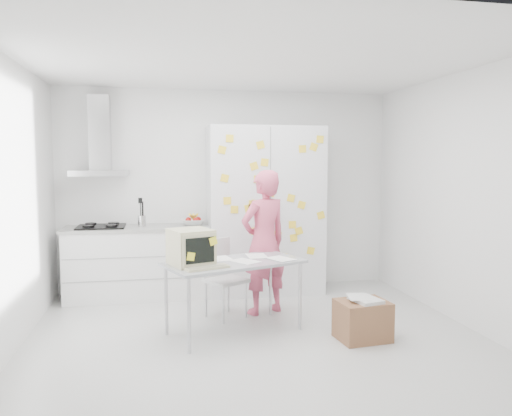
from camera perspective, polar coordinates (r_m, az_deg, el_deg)
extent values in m
cube|color=silver|center=(5.17, -0.02, -14.53)|extent=(4.50, 4.00, 0.02)
cube|color=white|center=(6.84, -3.23, 2.03)|extent=(4.50, 0.02, 2.70)
cube|color=white|center=(4.96, -26.43, 0.19)|extent=(0.02, 4.00, 2.70)
cube|color=white|center=(5.75, 22.59, 0.97)|extent=(0.02, 4.00, 2.70)
cube|color=white|center=(4.95, -0.02, 16.44)|extent=(4.50, 4.00, 0.02)
cube|color=white|center=(6.61, -13.25, -6.20)|extent=(1.80, 0.60, 0.88)
cube|color=gray|center=(6.28, -13.38, -5.50)|extent=(1.76, 0.01, 0.01)
cube|color=gray|center=(6.34, -13.32, -7.98)|extent=(1.76, 0.01, 0.01)
cube|color=#9E9E99|center=(6.53, -13.33, -2.24)|extent=(1.84, 0.63, 0.04)
cube|color=black|center=(6.56, -17.27, -2.08)|extent=(0.58, 0.50, 0.03)
cylinder|color=black|center=(6.46, -18.63, -1.97)|extent=(0.14, 0.14, 0.02)
cylinder|color=black|center=(6.42, -16.15, -1.94)|extent=(0.14, 0.14, 0.02)
cylinder|color=black|center=(6.69, -18.36, -1.71)|extent=(0.14, 0.14, 0.02)
cylinder|color=black|center=(6.66, -15.97, -1.68)|extent=(0.14, 0.14, 0.02)
cylinder|color=silver|center=(6.52, -12.91, -1.45)|extent=(0.10, 0.10, 0.14)
cylinder|color=black|center=(6.52, -13.06, -0.57)|extent=(0.01, 0.01, 0.30)
cylinder|color=black|center=(6.49, -12.78, -0.58)|extent=(0.01, 0.01, 0.30)
cylinder|color=black|center=(6.53, -12.88, -0.55)|extent=(0.01, 0.01, 0.30)
cube|color=black|center=(6.50, -13.09, 0.84)|extent=(0.05, 0.01, 0.07)
imported|color=white|center=(6.53, -7.20, -1.62)|extent=(0.31, 0.31, 0.08)
sphere|color=#B2140F|center=(6.54, -7.74, -1.38)|extent=(0.08, 0.08, 0.08)
sphere|color=#B2140F|center=(6.48, -6.91, -1.43)|extent=(0.08, 0.08, 0.08)
sphere|color=#B2140F|center=(6.57, -6.61, -1.33)|extent=(0.08, 0.08, 0.08)
cylinder|color=yellow|center=(6.54, -7.39, -0.98)|extent=(0.09, 0.17, 0.10)
cylinder|color=yellow|center=(6.54, -7.17, -0.97)|extent=(0.04, 0.17, 0.10)
cylinder|color=yellow|center=(6.55, -6.95, -0.97)|extent=(0.08, 0.17, 0.10)
cube|color=silver|center=(6.56, -17.39, 3.83)|extent=(0.70, 0.48, 0.07)
cube|color=silver|center=(6.69, -17.40, 8.14)|extent=(0.26, 0.24, 0.95)
cube|color=silver|center=(6.62, 1.03, -0.25)|extent=(1.50, 0.65, 2.20)
cube|color=slate|center=(6.30, 1.66, -0.54)|extent=(0.01, 0.01, 2.16)
cube|color=silver|center=(6.28, 1.14, -0.56)|extent=(0.02, 0.02, 0.30)
cube|color=silver|center=(6.31, 2.21, -0.54)|extent=(0.02, 0.02, 0.30)
cube|color=yellow|center=(6.37, 5.34, 6.74)|extent=(0.10, 0.00, 0.10)
cube|color=yellow|center=(6.42, 6.62, 6.94)|extent=(0.12, 0.00, 0.12)
cube|color=yellow|center=(6.48, 7.43, -0.83)|extent=(0.12, 0.00, 0.12)
cube|color=yellow|center=(6.24, -0.42, 0.44)|extent=(0.10, 0.00, 0.10)
cube|color=yellow|center=(6.28, 1.77, 1.77)|extent=(0.12, 0.00, 0.12)
cube|color=yellow|center=(6.42, 4.93, -2.63)|extent=(0.12, 0.00, 0.12)
cube|color=yellow|center=(6.29, -0.10, -2.68)|extent=(0.10, 0.00, 0.10)
cube|color=yellow|center=(6.24, 0.51, 7.23)|extent=(0.12, 0.00, 0.12)
cube|color=yellow|center=(6.36, 2.47, -3.12)|extent=(0.12, 0.00, 0.12)
cube|color=yellow|center=(6.39, 5.24, 0.35)|extent=(0.12, 0.00, 0.12)
cube|color=yellow|center=(6.39, 4.18, -1.91)|extent=(0.10, 0.00, 0.10)
cube|color=yellow|center=(6.22, -0.23, 4.81)|extent=(0.12, 0.00, 0.12)
cube|color=yellow|center=(6.21, -2.48, -0.18)|extent=(0.10, 0.00, 0.10)
cube|color=yellow|center=(6.19, -3.31, 0.83)|extent=(0.10, 0.00, 0.10)
cube|color=yellow|center=(6.16, -3.91, 6.65)|extent=(0.11, 0.00, 0.11)
cube|color=yellow|center=(6.36, 1.04, -5.15)|extent=(0.10, 0.00, 0.10)
cube|color=yellow|center=(6.25, -0.11, 0.50)|extent=(0.11, 0.00, 0.11)
cube|color=yellow|center=(6.51, 6.28, -4.87)|extent=(0.11, 0.00, 0.11)
cube|color=yellow|center=(6.44, 7.33, 7.79)|extent=(0.10, 0.00, 0.10)
cube|color=yellow|center=(6.24, 0.18, 3.32)|extent=(0.10, 0.00, 0.10)
cube|color=yellow|center=(6.24, -0.86, -0.03)|extent=(0.11, 0.00, 0.11)
cube|color=yellow|center=(6.43, 3.22, -5.67)|extent=(0.10, 0.00, 0.10)
cube|color=yellow|center=(6.18, -3.02, 7.95)|extent=(0.10, 0.00, 0.10)
cube|color=yellow|center=(6.17, -3.60, 3.42)|extent=(0.12, 0.00, 0.12)
cube|color=yellow|center=(6.42, 4.33, -3.42)|extent=(0.11, 0.00, 0.11)
cube|color=yellow|center=(6.25, 1.00, 5.24)|extent=(0.11, 0.00, 0.11)
cube|color=yellow|center=(6.35, 4.02, 1.14)|extent=(0.11, 0.00, 0.11)
cube|color=yellow|center=(6.34, 1.83, -3.24)|extent=(0.11, 0.00, 0.11)
imported|color=#D1516F|center=(5.72, 0.92, -3.92)|extent=(0.71, 0.61, 1.65)
cube|color=#A4A8AE|center=(5.09, -2.52, -6.27)|extent=(1.52, 1.11, 0.03)
cylinder|color=#BAB9BE|center=(4.67, -7.67, -12.10)|extent=(0.05, 0.05, 0.70)
cylinder|color=#BAB9BE|center=(5.27, 5.06, -10.02)|extent=(0.05, 0.05, 0.70)
cylinder|color=#BAB9BE|center=(5.17, -10.23, -10.39)|extent=(0.05, 0.05, 0.70)
cylinder|color=#BAB9BE|center=(5.72, 1.66, -8.76)|extent=(0.05, 0.05, 0.70)
cube|color=beige|center=(4.93, -7.46, -4.44)|extent=(0.48, 0.49, 0.35)
cube|color=beige|center=(4.75, -6.46, -4.82)|extent=(0.34, 0.14, 0.31)
cube|color=black|center=(4.74, -6.41, -4.83)|extent=(0.28, 0.11, 0.24)
cube|color=#FFF42E|center=(4.71, -7.45, -5.53)|extent=(0.09, 0.03, 0.09)
cube|color=#FFF42E|center=(4.78, -4.90, -3.79)|extent=(0.09, 0.04, 0.09)
cube|color=beige|center=(4.76, -5.65, -6.80)|extent=(0.45, 0.29, 0.02)
cube|color=gray|center=(4.76, -5.65, -6.63)|extent=(0.40, 0.24, 0.01)
cube|color=white|center=(5.09, -1.29, -6.09)|extent=(0.33, 0.35, 0.00)
cube|color=white|center=(5.36, 0.09, -5.49)|extent=(0.21, 0.29, 0.00)
cube|color=white|center=(5.21, 2.80, -5.80)|extent=(0.31, 0.35, 0.00)
cube|color=white|center=(5.24, -4.03, -5.77)|extent=(0.26, 0.33, 0.00)
cube|color=silver|center=(5.64, -3.46, -8.25)|extent=(0.54, 0.54, 0.04)
cube|color=silver|center=(5.73, -4.58, -5.63)|extent=(0.34, 0.21, 0.43)
cylinder|color=silver|center=(5.48, -3.75, -11.05)|extent=(0.04, 0.04, 0.40)
cylinder|color=silver|center=(5.67, -1.14, -10.46)|extent=(0.04, 0.04, 0.40)
cylinder|color=silver|center=(5.72, -5.73, -10.33)|extent=(0.04, 0.04, 0.40)
cylinder|color=silver|center=(5.91, -3.17, -9.81)|extent=(0.04, 0.04, 0.40)
cube|color=brown|center=(5.12, 12.08, -12.44)|extent=(0.52, 0.43, 0.39)
cube|color=silver|center=(5.06, 12.42, -10.21)|extent=(0.29, 0.35, 0.03)
cube|color=silver|center=(5.08, 11.62, -9.91)|extent=(0.25, 0.32, 0.00)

